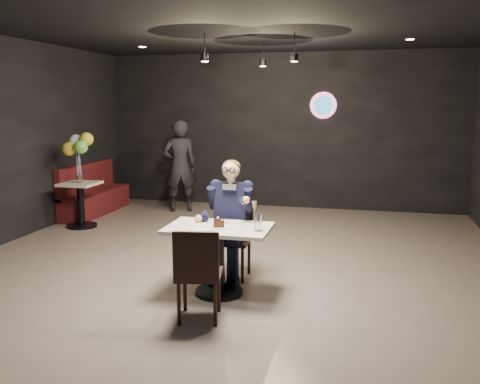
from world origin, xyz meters
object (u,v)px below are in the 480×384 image
(chair_far, at_px, (232,239))
(passerby, at_px, (180,166))
(chair_near, at_px, (199,272))
(booth_bench, at_px, (95,189))
(sundae_glass, at_px, (258,223))
(side_table, at_px, (81,206))
(balloon_vase, at_px, (79,178))
(main_table, at_px, (219,260))
(seated_man, at_px, (232,218))

(chair_far, distance_m, passerby, 3.93)
(chair_near, relative_size, booth_bench, 0.49)
(chair_near, relative_size, sundae_glass, 5.39)
(sundae_glass, xyz_separation_m, side_table, (-3.51, 2.43, -0.48))
(chair_far, height_order, chair_near, same)
(balloon_vase, bearing_deg, chair_near, -44.48)
(chair_far, distance_m, chair_near, 1.21)
(main_table, bearing_deg, chair_far, 90.00)
(booth_bench, height_order, side_table, booth_bench)
(chair_far, relative_size, side_table, 1.29)
(chair_near, relative_size, passerby, 0.53)
(main_table, relative_size, side_table, 1.55)
(chair_near, height_order, passerby, passerby)
(side_table, bearing_deg, sundae_glass, -34.68)
(sundae_glass, relative_size, passerby, 0.10)
(sundae_glass, distance_m, side_table, 4.30)
(main_table, distance_m, passerby, 4.42)
(seated_man, bearing_deg, main_table, -90.00)
(sundae_glass, height_order, booth_bench, booth_bench)
(chair_near, distance_m, passerby, 5.02)
(chair_far, xyz_separation_m, passerby, (-1.91, 3.40, 0.41))
(booth_bench, bearing_deg, chair_far, -39.73)
(side_table, relative_size, balloon_vase, 4.65)
(main_table, bearing_deg, passerby, 115.83)
(chair_far, xyz_separation_m, seated_man, (-0.00, 0.00, 0.26))
(sundae_glass, xyz_separation_m, passerby, (-2.36, 4.03, 0.03))
(main_table, height_order, balloon_vase, balloon_vase)
(booth_bench, bearing_deg, chair_near, -49.99)
(booth_bench, relative_size, balloon_vase, 12.15)
(chair_near, bearing_deg, seated_man, 79.45)
(booth_bench, bearing_deg, main_table, -44.84)
(main_table, relative_size, sundae_glass, 6.44)
(passerby, bearing_deg, seated_man, 94.75)
(seated_man, relative_size, booth_bench, 0.77)
(main_table, height_order, chair_near, chair_near)
(seated_man, height_order, side_table, seated_man)
(sundae_glass, bearing_deg, seated_man, 125.09)
(main_table, bearing_deg, chair_near, -90.00)
(chair_near, distance_m, balloon_vase, 4.32)
(passerby, bearing_deg, chair_far, 94.75)
(side_table, bearing_deg, main_table, -37.45)
(booth_bench, height_order, passerby, passerby)
(side_table, height_order, passerby, passerby)
(chair_far, xyz_separation_m, balloon_vase, (-3.07, 1.80, 0.37))
(chair_near, relative_size, side_table, 1.29)
(main_table, relative_size, seated_man, 0.76)
(sundae_glass, bearing_deg, passerby, 120.29)
(chair_near, distance_m, side_table, 4.30)
(main_table, xyz_separation_m, side_table, (-3.07, 2.35, -0.02))
(chair_far, bearing_deg, chair_near, -90.00)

